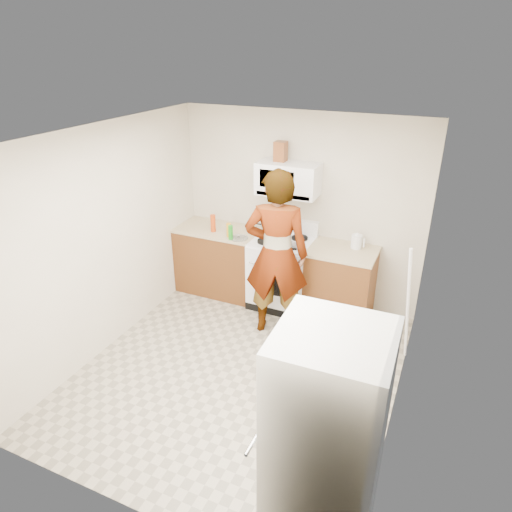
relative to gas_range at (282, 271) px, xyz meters
The scene contains 20 objects.
floor 1.56m from the gas_range, 86.14° to the right, with size 3.60×3.60×0.00m, color gray.
back_wall 0.83m from the gas_range, 72.00° to the left, with size 3.20×0.02×2.50m, color beige.
right_wall 2.37m from the gas_range, 41.25° to the right, with size 0.02×3.60×2.50m, color beige.
cabinet_left 0.94m from the gas_range, behind, with size 1.12×0.62×0.90m, color #5A3115.
counter_left 1.03m from the gas_range, behind, with size 1.14×0.64×0.04m, color tan.
cabinet_right 0.78m from the gas_range, ahead, with size 0.80×0.62×0.90m, color #5A3115.
counter_right 0.89m from the gas_range, ahead, with size 0.82×0.64×0.04m, color tan.
gas_range is the anchor object (origin of this frame).
microwave 1.22m from the gas_range, 90.00° to the left, with size 0.76×0.38×0.40m, color white.
person 0.81m from the gas_range, 76.08° to the right, with size 0.74×0.48×2.02m, color tan.
fridge 3.18m from the gas_range, 63.87° to the right, with size 0.70×0.70×1.70m, color silver.
kettle 1.06m from the gas_range, ahead, with size 0.14×0.14×0.16m, color silver.
jug 1.55m from the gas_range, 126.59° to the left, with size 0.14×0.14×0.24m, color brown.
saucepan 0.58m from the gas_range, 154.74° to the left, with size 0.22×0.22×0.12m, color #B5B5BA.
tray 0.52m from the gas_range, 39.95° to the right, with size 0.25×0.16×0.05m, color white.
bottle_spray 1.11m from the gas_range, behind, with size 0.07×0.07×0.23m, color #B63A0D.
bottle_hot_sauce 0.89m from the gas_range, 165.18° to the right, with size 0.06×0.06×0.18m, color orange.
bottle_green_cap 0.86m from the gas_range, 157.59° to the right, with size 0.06×0.06×0.19m, color #197B16.
pot_lid 0.73m from the gas_range, 161.13° to the right, with size 0.24×0.24×0.01m, color white.
broom 1.78m from the gas_range, 21.03° to the right, with size 0.03×0.03×1.44m, color white.
Camera 1 is at (1.76, -3.54, 3.23)m, focal length 32.00 mm.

